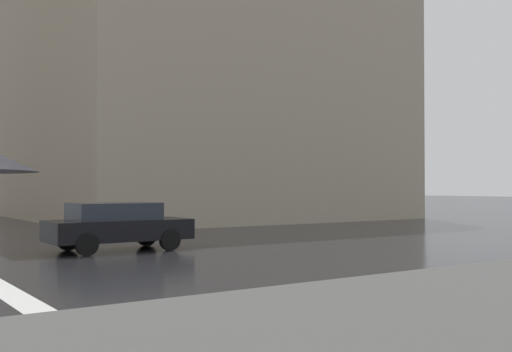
% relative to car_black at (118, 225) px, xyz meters
% --- Properties ---
extents(haussmann_block_corner, '(19.25, 20.03, 20.56)m').
position_rel_car_black_xyz_m(haussmann_block_corner, '(16.63, -11.90, 9.31)').
color(haussmann_block_corner, tan).
rests_on(haussmann_block_corner, ground_plane).
extents(car_black, '(1.85, 4.10, 1.41)m').
position_rel_car_black_xyz_m(car_black, '(0.00, 0.00, 0.00)').
color(car_black, black).
rests_on(car_black, ground_plane).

